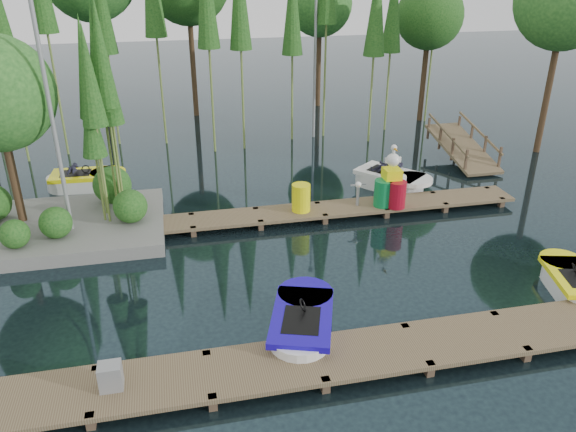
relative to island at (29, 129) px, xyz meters
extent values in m
plane|color=#1A2C32|center=(6.30, -3.29, -3.18)|extent=(90.00, 90.00, 0.00)
cube|color=brown|center=(6.30, -7.79, -2.93)|extent=(18.00, 1.50, 0.10)
cube|color=#4F3C2B|center=(2.00, -8.42, -3.13)|extent=(0.16, 0.16, 0.50)
cube|color=#4F3C2B|center=(2.00, -7.16, -3.13)|extent=(0.16, 0.16, 0.50)
cube|color=#4F3C2B|center=(4.15, -8.42, -3.13)|extent=(0.16, 0.16, 0.50)
cube|color=#4F3C2B|center=(4.15, -7.16, -3.13)|extent=(0.16, 0.16, 0.50)
cube|color=#4F3C2B|center=(6.30, -8.42, -3.13)|extent=(0.16, 0.16, 0.50)
cube|color=#4F3C2B|center=(6.30, -7.16, -3.13)|extent=(0.16, 0.16, 0.50)
cube|color=#4F3C2B|center=(8.45, -8.42, -3.13)|extent=(0.16, 0.16, 0.50)
cube|color=#4F3C2B|center=(8.45, -7.16, -3.13)|extent=(0.16, 0.16, 0.50)
cube|color=#4F3C2B|center=(10.60, -8.42, -3.13)|extent=(0.16, 0.16, 0.50)
cube|color=#4F3C2B|center=(10.60, -7.16, -3.13)|extent=(0.16, 0.16, 0.50)
cube|color=#4F3C2B|center=(12.75, -7.16, -3.13)|extent=(0.16, 0.16, 0.50)
cube|color=brown|center=(7.30, -0.79, -2.93)|extent=(15.00, 1.20, 0.10)
cube|color=#4F3C2B|center=(0.20, -1.27, -3.13)|extent=(0.16, 0.16, 0.50)
cube|color=#4F3C2B|center=(0.20, -0.31, -3.13)|extent=(0.16, 0.16, 0.50)
cube|color=#4F3C2B|center=(2.23, -1.27, -3.13)|extent=(0.16, 0.16, 0.50)
cube|color=#4F3C2B|center=(2.23, -0.31, -3.13)|extent=(0.16, 0.16, 0.50)
cube|color=#4F3C2B|center=(4.26, -1.27, -3.13)|extent=(0.16, 0.16, 0.50)
cube|color=#4F3C2B|center=(4.26, -0.31, -3.13)|extent=(0.16, 0.16, 0.50)
cube|color=#4F3C2B|center=(6.28, -1.27, -3.13)|extent=(0.16, 0.16, 0.50)
cube|color=#4F3C2B|center=(6.28, -0.31, -3.13)|extent=(0.16, 0.16, 0.50)
cube|color=#4F3C2B|center=(8.31, -1.27, -3.13)|extent=(0.16, 0.16, 0.50)
cube|color=#4F3C2B|center=(8.31, -0.31, -3.13)|extent=(0.16, 0.16, 0.50)
cube|color=#4F3C2B|center=(10.34, -1.27, -3.13)|extent=(0.16, 0.16, 0.50)
cube|color=#4F3C2B|center=(10.34, -0.31, -3.13)|extent=(0.16, 0.16, 0.50)
cube|color=#4F3C2B|center=(12.37, -1.27, -3.13)|extent=(0.16, 0.16, 0.50)
cube|color=#4F3C2B|center=(12.37, -0.31, -3.13)|extent=(0.16, 0.16, 0.50)
cube|color=#4F3C2B|center=(14.40, -1.27, -3.13)|extent=(0.16, 0.16, 0.50)
cube|color=#4F3C2B|center=(14.40, -0.31, -3.13)|extent=(0.16, 0.16, 0.50)
cube|color=slate|center=(0.30, -0.29, -3.00)|extent=(6.20, 4.20, 0.42)
sphere|color=#2A5F1E|center=(0.50, -1.29, -2.34)|extent=(0.90, 0.90, 0.90)
sphere|color=#2A5F1E|center=(1.90, 0.91, -2.19)|extent=(1.20, 1.20, 1.20)
sphere|color=#2A5F1E|center=(-0.50, -1.69, -2.39)|extent=(0.80, 0.80, 0.80)
sphere|color=#2A5F1E|center=(2.50, -0.69, -2.29)|extent=(1.00, 1.00, 1.00)
cylinder|color=#412D1C|center=(-0.70, 0.11, -1.18)|extent=(0.24, 0.24, 3.60)
cylinder|color=olive|center=(2.04, 0.27, -0.22)|extent=(0.07, 0.07, 5.93)
cone|color=#2A5F1E|center=(2.04, 0.27, 1.86)|extent=(0.70, 0.70, 2.97)
cylinder|color=olive|center=(1.73, 0.11, -0.35)|extent=(0.07, 0.07, 5.66)
cone|color=#2A5F1E|center=(1.73, 0.11, 1.63)|extent=(0.70, 0.70, 2.83)
cylinder|color=olive|center=(2.23, 0.30, -0.57)|extent=(0.07, 0.07, 5.22)
cone|color=#2A5F1E|center=(2.23, 0.30, 1.26)|extent=(0.70, 0.70, 2.61)
cylinder|color=olive|center=(1.85, -0.51, -0.42)|extent=(0.07, 0.07, 5.53)
cone|color=#2A5F1E|center=(1.85, -0.51, 1.52)|extent=(0.70, 0.70, 2.76)
cylinder|color=olive|center=(1.71, -0.39, -1.18)|extent=(0.07, 0.07, 4.01)
cone|color=#2A5F1E|center=(1.71, -0.39, 0.23)|extent=(0.70, 0.70, 2.01)
cylinder|color=olive|center=(2.17, 0.16, -0.13)|extent=(0.07, 0.07, 6.11)
cone|color=#2A5F1E|center=(2.17, 0.16, 2.01)|extent=(0.70, 0.70, 3.05)
cylinder|color=#412D1C|center=(19.04, 3.61, -0.15)|extent=(0.26, 0.26, 6.06)
sphere|color=#35752A|center=(19.04, 3.61, 2.87)|extent=(3.81, 3.81, 3.81)
cylinder|color=#412D1C|center=(16.28, 9.35, -0.67)|extent=(0.26, 0.26, 5.02)
sphere|color=#2A5F1E|center=(16.28, 9.35, 1.84)|extent=(3.16, 3.16, 3.16)
cylinder|color=#412D1C|center=(12.04, 13.41, -0.53)|extent=(0.26, 0.26, 5.31)
sphere|color=#35752A|center=(12.04, 13.41, 2.12)|extent=(3.34, 3.34, 3.34)
cylinder|color=#412D1C|center=(5.30, 12.74, 0.05)|extent=(0.26, 0.26, 6.46)
cylinder|color=#412D1C|center=(0.88, 12.71, 0.24)|extent=(0.26, 0.26, 6.85)
cylinder|color=olive|center=(-1.86, 6.94, 0.55)|extent=(0.09, 0.09, 7.48)
cylinder|color=olive|center=(-0.41, 7.53, 1.65)|extent=(0.09, 0.09, 9.66)
cylinder|color=olive|center=(1.62, 8.54, 0.66)|extent=(0.09, 0.09, 7.69)
cylinder|color=olive|center=(3.67, 8.19, 1.31)|extent=(0.09, 0.09, 8.99)
cylinder|color=olive|center=(5.66, 6.58, 1.03)|extent=(0.09, 0.09, 8.44)
cylinder|color=olive|center=(6.95, 6.71, 0.93)|extent=(0.09, 0.09, 8.22)
cylinder|color=olive|center=(9.25, 7.58, 0.52)|extent=(0.09, 0.09, 7.41)
cone|color=#2A5F1E|center=(9.25, 7.58, 2.59)|extent=(0.90, 0.90, 4.07)
cylinder|color=olive|center=(10.79, 7.80, 1.70)|extent=(0.09, 0.09, 9.77)
cylinder|color=olive|center=(12.54, 6.54, 0.52)|extent=(0.09, 0.09, 7.40)
cone|color=#2A5F1E|center=(12.54, 6.54, 2.59)|extent=(0.90, 0.90, 4.07)
cylinder|color=olive|center=(13.93, 8.13, 0.39)|extent=(0.09, 0.09, 7.14)
cone|color=#2A5F1E|center=(13.93, 8.13, 2.39)|extent=(0.90, 0.90, 3.93)
cylinder|color=olive|center=(16.47, 9.13, 1.12)|extent=(0.09, 0.09, 8.61)
cylinder|color=gray|center=(0.80, -0.79, 0.32)|extent=(0.12, 0.12, 7.00)
cylinder|color=gray|center=(10.30, 7.71, 0.32)|extent=(0.12, 0.12, 7.00)
cube|color=brown|center=(15.30, 3.21, -2.63)|extent=(1.50, 3.94, 0.95)
cube|color=#4F3C2B|center=(14.60, 1.61, -2.59)|extent=(0.08, 0.08, 0.90)
cube|color=#4F3C2B|center=(14.60, 2.71, -2.48)|extent=(0.08, 0.08, 0.90)
cube|color=#4F3C2B|center=(14.60, 3.81, -2.37)|extent=(0.08, 0.08, 0.90)
cube|color=#4F3C2B|center=(14.60, 4.91, -2.26)|extent=(0.08, 0.08, 0.90)
cube|color=brown|center=(14.60, 3.21, -2.03)|extent=(0.06, 3.54, 0.83)
cube|color=#4F3C2B|center=(16.00, 1.61, -2.59)|extent=(0.08, 0.08, 0.90)
cube|color=#4F3C2B|center=(16.00, 2.71, -2.48)|extent=(0.08, 0.08, 0.90)
cube|color=#4F3C2B|center=(16.00, 3.81, -2.37)|extent=(0.08, 0.08, 0.90)
cube|color=#4F3C2B|center=(16.00, 4.91, -2.26)|extent=(0.08, 0.08, 0.90)
cube|color=brown|center=(16.00, 3.21, -2.03)|extent=(0.06, 3.54, 0.83)
cube|color=white|center=(6.26, -6.69, -2.97)|extent=(1.59, 1.60, 0.58)
cylinder|color=white|center=(6.45, -6.09, -2.97)|extent=(1.59, 1.59, 0.58)
cylinder|color=white|center=(6.06, -7.29, -2.97)|extent=(1.59, 1.59, 0.58)
cube|color=#1707B1|center=(6.26, -6.69, -2.66)|extent=(1.90, 2.48, 0.15)
cylinder|color=#1707B1|center=(6.55, -5.81, -2.66)|extent=(1.62, 1.62, 0.15)
cube|color=black|center=(6.19, -6.89, -2.61)|extent=(1.07, 1.23, 0.06)
torus|color=black|center=(6.31, -6.54, -2.45)|extent=(0.24, 0.32, 0.28)
cube|color=white|center=(13.22, -6.38, -3.00)|extent=(1.32, 1.33, 0.50)
cylinder|color=white|center=(13.35, -5.85, -3.00)|extent=(1.32, 1.32, 0.50)
cube|color=#FFFB0D|center=(13.22, -6.38, -2.73)|extent=(1.54, 2.10, 0.13)
cylinder|color=#FFFB0D|center=(13.41, -5.61, -2.73)|extent=(1.34, 1.34, 0.13)
torus|color=black|center=(13.25, -6.25, -2.55)|extent=(0.19, 0.27, 0.24)
cube|color=white|center=(0.65, 3.43, -2.98)|extent=(1.29, 1.28, 0.56)
cylinder|color=white|center=(1.26, 3.40, -2.98)|extent=(1.28, 1.28, 0.56)
cylinder|color=white|center=(0.03, 3.46, -2.98)|extent=(1.28, 1.28, 0.56)
cube|color=#FFFB0D|center=(0.65, 3.43, -2.68)|extent=(2.18, 1.35, 0.14)
cylinder|color=#FFFB0D|center=(1.54, 3.38, -2.68)|extent=(1.30, 1.30, 0.14)
cube|color=black|center=(0.44, 3.44, -2.63)|extent=(1.04, 0.80, 0.06)
torus|color=black|center=(0.80, 3.42, -2.47)|extent=(0.29, 0.17, 0.27)
imported|color=#1E1E2D|center=(0.39, 3.44, -2.38)|extent=(0.46, 0.35, 0.99)
cube|color=white|center=(11.36, 1.11, -2.97)|extent=(1.82, 1.82, 0.59)
cylinder|color=white|center=(11.77, 0.61, -2.97)|extent=(1.81, 1.81, 0.59)
cylinder|color=white|center=(10.95, 1.62, -2.97)|extent=(1.81, 1.81, 0.59)
cube|color=white|center=(11.36, 1.11, -2.65)|extent=(2.43, 2.57, 0.15)
cylinder|color=white|center=(11.95, 0.38, -2.65)|extent=(1.85, 1.85, 0.15)
cube|color=black|center=(11.22, 1.28, -2.60)|extent=(1.29, 1.33, 0.06)
torus|color=black|center=(11.46, 0.99, -2.43)|extent=(0.31, 0.33, 0.28)
imported|color=#1E1E2D|center=(11.19, 1.32, -2.38)|extent=(0.52, 0.54, 0.97)
imported|color=#1E1E2D|center=(11.72, 1.26, -2.44)|extent=(0.40, 0.42, 0.73)
cube|color=gray|center=(2.35, -7.79, -2.62)|extent=(0.42, 0.36, 0.52)
cylinder|color=#FFFB0D|center=(7.65, -0.79, -2.45)|extent=(0.58, 0.58, 0.87)
cylinder|color=#0D793B|center=(10.29, -0.99, -2.45)|extent=(0.58, 0.58, 0.87)
cylinder|color=white|center=(10.87, -0.70, -2.45)|extent=(0.58, 0.58, 0.87)
cylinder|color=maroon|center=(10.67, -1.18, -2.45)|extent=(0.58, 0.58, 0.87)
cube|color=#FFFB0D|center=(10.58, -0.89, -1.85)|extent=(0.53, 0.53, 0.34)
sphere|color=white|center=(10.58, -0.89, -1.39)|extent=(0.42, 0.42, 0.42)
cylinder|color=white|center=(10.58, -0.89, -1.15)|extent=(0.10, 0.10, 0.29)
sphere|color=white|center=(10.58, -0.89, -0.99)|extent=(0.19, 0.19, 0.19)
cone|color=orange|center=(10.58, -1.08, -1.01)|extent=(0.10, 0.29, 0.10)
cube|color=white|center=(10.58, -0.89, -1.39)|extent=(0.53, 0.06, 0.17)
cylinder|color=gray|center=(9.52, -0.79, -2.58)|extent=(0.10, 0.10, 0.61)
sphere|color=white|center=(9.52, -0.79, -2.18)|extent=(0.20, 0.20, 0.20)
cube|color=gray|center=(9.52, -0.79, -2.18)|extent=(0.51, 0.04, 0.04)
cone|color=orange|center=(9.52, -0.91, -2.18)|extent=(0.04, 0.10, 0.04)
camera|label=1|loc=(3.81, -16.42, 4.42)|focal=35.00mm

